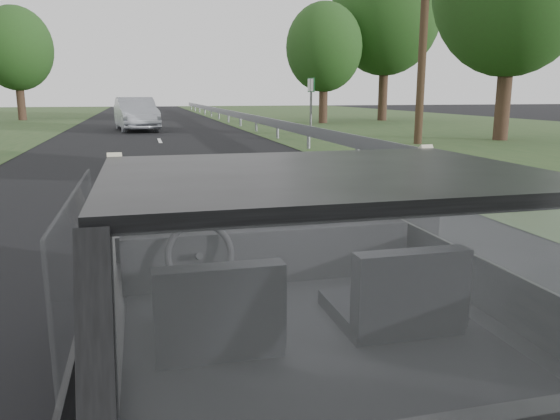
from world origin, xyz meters
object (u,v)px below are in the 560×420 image
cat (296,206)px  other_car (136,114)px  subject_car (293,307)px  highway_sign (311,107)px  utility_pole (424,17)px

cat → other_car: size_ratio=0.13×
subject_car → other_car: size_ratio=0.87×
other_car → highway_sign: 8.61m
subject_car → highway_sign: bearing=72.3°
cat → utility_pole: size_ratio=0.07×
cat → highway_sign: bearing=69.6°
cat → utility_pole: (8.34, 14.05, 3.05)m
cat → other_car: other_car is taller
other_car → utility_pole: 13.74m
cat → highway_sign: size_ratio=0.27×
other_car → highway_sign: (6.85, -5.20, 0.39)m
highway_sign → cat: bearing=-105.6°
subject_car → utility_pole: 17.28m
other_car → cat: bearing=-94.7°
other_car → utility_pole: bearing=-52.6°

